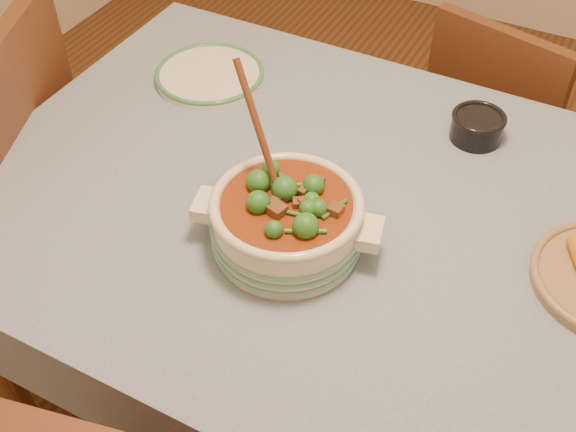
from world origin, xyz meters
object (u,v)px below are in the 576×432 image
object	(u,v)px
white_plate	(210,75)
chair_far	(498,127)
chair_left	(4,171)
condiment_bowl	(478,125)
dining_table	(372,252)
stew_casserole	(287,218)

from	to	relation	value
white_plate	chair_far	world-z (taller)	chair_far
chair_far	chair_left	distance (m)	1.36
white_plate	condiment_bowl	size ratio (longest dim) A/B	2.25
dining_table	condiment_bowl	size ratio (longest dim) A/B	13.37
dining_table	stew_casserole	xyz separation A→B (m)	(-0.13, -0.14, 0.16)
dining_table	stew_casserole	size ratio (longest dim) A/B	4.71
chair_far	chair_left	xyz separation A→B (m)	(-1.04, -0.87, 0.08)
white_plate	chair_left	distance (m)	0.59
stew_casserole	chair_left	distance (m)	0.90
stew_casserole	chair_far	bearing A→B (deg)	78.07
condiment_bowl	chair_far	world-z (taller)	chair_far
stew_casserole	chair_left	size ratio (longest dim) A/B	0.37
condiment_bowl	chair_far	distance (m)	0.56
condiment_bowl	chair_left	size ratio (longest dim) A/B	0.13
dining_table	condiment_bowl	distance (m)	0.37
condiment_bowl	dining_table	bearing A→B (deg)	-105.12
condiment_bowl	stew_casserole	bearing A→B (deg)	-114.44
dining_table	white_plate	world-z (taller)	white_plate
dining_table	condiment_bowl	xyz separation A→B (m)	(0.09, 0.34, 0.13)
chair_far	chair_left	world-z (taller)	chair_left
condiment_bowl	chair_left	world-z (taller)	chair_left
stew_casserole	white_plate	world-z (taller)	stew_casserole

